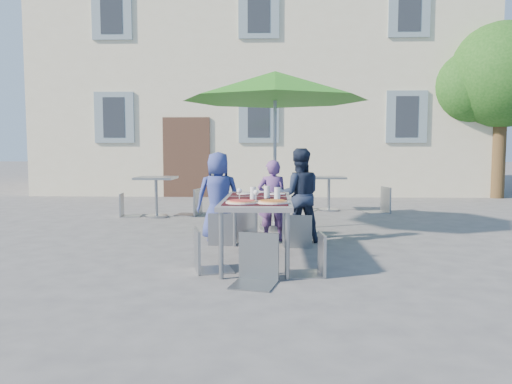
{
  "coord_description": "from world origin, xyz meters",
  "views": [
    {
      "loc": [
        0.45,
        -6.26,
        1.35
      ],
      "look_at": [
        0.19,
        0.54,
        0.75
      ],
      "focal_mm": 35.0,
      "sensor_mm": 36.0,
      "label": 1
    }
  ],
  "objects_px": {
    "patio_umbrella": "(275,87)",
    "cafe_table_0": "(156,189)",
    "bg_chair_r_0": "(193,185)",
    "chair_2": "(298,211)",
    "dining_table": "(257,203)",
    "child_1": "(272,201)",
    "chair_0": "(223,209)",
    "bg_chair_l_0": "(126,191)",
    "cafe_table_1": "(329,188)",
    "chair_1": "(247,208)",
    "child_2": "(299,195)",
    "chair_4": "(314,229)",
    "pizza_near_left": "(242,202)",
    "bg_chair_r_1": "(381,184)",
    "chair_3": "(206,225)",
    "chair_5": "(256,229)",
    "bg_chair_l_1": "(304,187)",
    "child_0": "(218,196)",
    "pizza_near_right": "(273,202)"
  },
  "relations": [
    {
      "from": "bg_chair_l_0",
      "to": "bg_chair_r_1",
      "type": "distance_m",
      "value": 5.24
    },
    {
      "from": "child_1",
      "to": "cafe_table_1",
      "type": "distance_m",
      "value": 3.76
    },
    {
      "from": "pizza_near_right",
      "to": "chair_3",
      "type": "relative_size",
      "value": 0.4
    },
    {
      "from": "pizza_near_left",
      "to": "bg_chair_l_0",
      "type": "height_order",
      "value": "bg_chair_l_0"
    },
    {
      "from": "child_2",
      "to": "patio_umbrella",
      "type": "relative_size",
      "value": 0.44
    },
    {
      "from": "child_2",
      "to": "chair_4",
      "type": "relative_size",
      "value": 1.6
    },
    {
      "from": "bg_chair_l_0",
      "to": "bg_chair_r_0",
      "type": "xyz_separation_m",
      "value": [
        1.29,
        0.23,
        0.1
      ]
    },
    {
      "from": "cafe_table_0",
      "to": "bg_chair_l_0",
      "type": "xyz_separation_m",
      "value": [
        -0.62,
        0.09,
        -0.06
      ]
    },
    {
      "from": "pizza_near_left",
      "to": "child_0",
      "type": "height_order",
      "value": "child_0"
    },
    {
      "from": "pizza_near_right",
      "to": "chair_5",
      "type": "distance_m",
      "value": 0.56
    },
    {
      "from": "chair_3",
      "to": "bg_chair_l_0",
      "type": "bearing_deg",
      "value": 116.68
    },
    {
      "from": "pizza_near_left",
      "to": "cafe_table_0",
      "type": "xyz_separation_m",
      "value": [
        -1.96,
        4.25,
        -0.21
      ]
    },
    {
      "from": "child_0",
      "to": "bg_chair_r_0",
      "type": "bearing_deg",
      "value": -82.02
    },
    {
      "from": "patio_umbrella",
      "to": "cafe_table_0",
      "type": "bearing_deg",
      "value": 148.59
    },
    {
      "from": "chair_4",
      "to": "cafe_table_1",
      "type": "height_order",
      "value": "chair_4"
    },
    {
      "from": "pizza_near_right",
      "to": "bg_chair_r_1",
      "type": "bearing_deg",
      "value": 66.31
    },
    {
      "from": "child_1",
      "to": "chair_5",
      "type": "relative_size",
      "value": 1.25
    },
    {
      "from": "child_2",
      "to": "chair_2",
      "type": "height_order",
      "value": "child_2"
    },
    {
      "from": "bg_chair_l_1",
      "to": "chair_2",
      "type": "bearing_deg",
      "value": -94.35
    },
    {
      "from": "patio_umbrella",
      "to": "bg_chair_r_0",
      "type": "bearing_deg",
      "value": 133.58
    },
    {
      "from": "pizza_near_left",
      "to": "bg_chair_r_1",
      "type": "bearing_deg",
      "value": 63.32
    },
    {
      "from": "dining_table",
      "to": "chair_1",
      "type": "relative_size",
      "value": 2.13
    },
    {
      "from": "chair_5",
      "to": "cafe_table_0",
      "type": "bearing_deg",
      "value": 114.34
    },
    {
      "from": "child_1",
      "to": "patio_umbrella",
      "type": "relative_size",
      "value": 0.39
    },
    {
      "from": "pizza_near_right",
      "to": "chair_3",
      "type": "distance_m",
      "value": 0.78
    },
    {
      "from": "chair_0",
      "to": "child_0",
      "type": "bearing_deg",
      "value": 105.73
    },
    {
      "from": "cafe_table_0",
      "to": "bg_chair_r_0",
      "type": "height_order",
      "value": "bg_chair_r_0"
    },
    {
      "from": "child_0",
      "to": "chair_4",
      "type": "height_order",
      "value": "child_0"
    },
    {
      "from": "patio_umbrella",
      "to": "child_0",
      "type": "bearing_deg",
      "value": -129.92
    },
    {
      "from": "bg_chair_l_1",
      "to": "bg_chair_r_0",
      "type": "bearing_deg",
      "value": -157.94
    },
    {
      "from": "chair_0",
      "to": "child_1",
      "type": "bearing_deg",
      "value": 25.9
    },
    {
      "from": "chair_0",
      "to": "patio_umbrella",
      "type": "height_order",
      "value": "patio_umbrella"
    },
    {
      "from": "chair_2",
      "to": "cafe_table_0",
      "type": "height_order",
      "value": "chair_2"
    },
    {
      "from": "dining_table",
      "to": "cafe_table_1",
      "type": "bearing_deg",
      "value": 74.26
    },
    {
      "from": "chair_5",
      "to": "bg_chair_r_1",
      "type": "height_order",
      "value": "bg_chair_r_1"
    },
    {
      "from": "dining_table",
      "to": "child_0",
      "type": "xyz_separation_m",
      "value": [
        -0.61,
        1.32,
        -0.05
      ]
    },
    {
      "from": "chair_0",
      "to": "bg_chair_r_0",
      "type": "xyz_separation_m",
      "value": [
        -0.93,
        3.06,
        0.1
      ]
    },
    {
      "from": "chair_0",
      "to": "bg_chair_l_0",
      "type": "xyz_separation_m",
      "value": [
        -2.22,
        2.84,
        0.01
      ]
    },
    {
      "from": "bg_chair_r_0",
      "to": "pizza_near_left",
      "type": "bearing_deg",
      "value": -74.16
    },
    {
      "from": "bg_chair_r_1",
      "to": "chair_1",
      "type": "bearing_deg",
      "value": -127.14
    },
    {
      "from": "chair_2",
      "to": "dining_table",
      "type": "bearing_deg",
      "value": -121.52
    },
    {
      "from": "dining_table",
      "to": "chair_0",
      "type": "xyz_separation_m",
      "value": [
        -0.52,
        0.98,
        -0.2
      ]
    },
    {
      "from": "pizza_near_left",
      "to": "chair_5",
      "type": "xyz_separation_m",
      "value": [
        0.17,
        -0.48,
        -0.22
      ]
    },
    {
      "from": "child_0",
      "to": "cafe_table_1",
      "type": "height_order",
      "value": "child_0"
    },
    {
      "from": "child_1",
      "to": "chair_4",
      "type": "xyz_separation_m",
      "value": [
        0.45,
        -1.96,
        -0.1
      ]
    },
    {
      "from": "chair_2",
      "to": "bg_chair_l_0",
      "type": "xyz_separation_m",
      "value": [
        -3.26,
        2.96,
        0.01
      ]
    },
    {
      "from": "chair_5",
      "to": "bg_chair_r_0",
      "type": "relative_size",
      "value": 0.92
    },
    {
      "from": "pizza_near_right",
      "to": "cafe_table_0",
      "type": "distance_m",
      "value": 4.82
    },
    {
      "from": "child_1",
      "to": "chair_0",
      "type": "distance_m",
      "value": 0.78
    },
    {
      "from": "child_2",
      "to": "cafe_table_0",
      "type": "height_order",
      "value": "child_2"
    }
  ]
}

